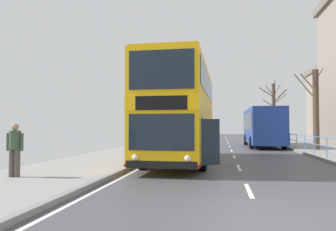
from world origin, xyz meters
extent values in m
cube|color=#4A4A4F|center=(0.00, 0.00, -0.03)|extent=(8.40, 140.00, 0.06)
cube|color=silver|center=(0.00, 2.60, 0.00)|extent=(0.12, 2.00, 0.00)
cube|color=silver|center=(0.00, 7.40, 0.00)|extent=(0.12, 2.00, 0.00)
cube|color=silver|center=(0.00, 12.20, 0.00)|extent=(0.12, 2.00, 0.00)
cube|color=silver|center=(0.00, 17.00, 0.00)|extent=(0.12, 2.00, 0.00)
cube|color=silver|center=(0.00, 21.80, 0.00)|extent=(0.12, 2.00, 0.00)
cube|color=silver|center=(0.00, 26.60, 0.00)|extent=(0.12, 2.00, 0.00)
cube|color=silver|center=(0.00, 31.40, 0.00)|extent=(0.12, 2.00, 0.00)
cube|color=silver|center=(0.00, 36.20, 0.00)|extent=(0.12, 2.00, 0.00)
cube|color=silver|center=(0.00, 41.00, 0.00)|extent=(0.12, 2.00, 0.00)
cube|color=silver|center=(0.00, 45.80, 0.00)|extent=(0.12, 2.00, 0.00)
cube|color=silver|center=(0.00, 50.60, 0.00)|extent=(0.12, 2.00, 0.00)
cube|color=silver|center=(-3.95, 0.00, 0.00)|extent=(0.12, 133.00, 0.00)
cube|color=gray|center=(-4.30, 0.00, 0.07)|extent=(0.20, 140.00, 0.14)
cube|color=#F4B20F|center=(-2.56, 9.17, 1.28)|extent=(2.61, 10.21, 1.86)
cube|color=#F4B20F|center=(-2.56, 9.17, 2.45)|extent=(2.62, 10.26, 0.49)
cube|color=#F4B20F|center=(-2.56, 9.17, 3.55)|extent=(2.61, 10.21, 1.70)
cube|color=#D0970D|center=(-2.56, 9.17, 4.44)|extent=(2.53, 9.90, 0.08)
cube|color=#19232D|center=(-2.63, 4.07, 1.50)|extent=(2.16, 0.06, 1.19)
cube|color=black|center=(-2.63, 4.06, 2.45)|extent=(1.72, 0.05, 0.47)
cube|color=#19232D|center=(-2.63, 4.07, 3.55)|extent=(2.16, 0.06, 1.29)
cube|color=black|center=(-2.63, 4.06, 0.45)|extent=(2.34, 0.11, 0.24)
cube|color=#B2140F|center=(-2.56, 9.17, 0.41)|extent=(2.63, 10.26, 0.10)
cube|color=#19232D|center=(-1.31, 9.41, 1.54)|extent=(0.13, 7.94, 0.97)
cube|color=#19232D|center=(-1.32, 9.15, 3.63)|extent=(0.15, 9.16, 1.02)
cube|color=#19232D|center=(-3.80, 9.44, 1.54)|extent=(0.13, 7.94, 0.97)
cube|color=#19232D|center=(-3.80, 9.19, 3.63)|extent=(0.15, 9.16, 1.02)
sphere|color=white|center=(-1.77, 4.04, 0.67)|extent=(0.20, 0.20, 0.20)
sphere|color=white|center=(-3.49, 4.06, 0.67)|extent=(0.20, 0.20, 0.20)
cube|color=#19232D|center=(-1.11, 5.11, 1.15)|extent=(0.68, 0.48, 1.60)
cube|color=black|center=(-1.44, 5.42, 1.15)|extent=(0.11, 0.90, 1.60)
cylinder|color=black|center=(-1.42, 6.26, 0.52)|extent=(0.32, 1.04, 1.04)
cylinder|color=black|center=(-3.78, 6.30, 0.52)|extent=(0.32, 1.04, 1.04)
cylinder|color=black|center=(-1.33, 12.34, 0.52)|extent=(0.32, 1.04, 1.04)
cylinder|color=black|center=(-3.69, 12.37, 0.52)|extent=(0.32, 1.04, 1.04)
cube|color=navy|center=(2.73, 21.85, 1.74)|extent=(2.51, 9.24, 2.83)
cube|color=#19232D|center=(1.48, 21.85, 2.13)|extent=(0.05, 7.85, 1.36)
cube|color=#19232D|center=(3.98, 21.86, 2.13)|extent=(0.05, 7.85, 1.36)
cube|color=#19232D|center=(2.71, 26.48, 2.02)|extent=(2.13, 0.04, 1.70)
cylinder|color=black|center=(1.53, 24.46, 0.48)|extent=(0.28, 0.96, 0.96)
cylinder|color=black|center=(3.91, 24.47, 0.48)|extent=(0.28, 0.96, 0.96)
cylinder|color=black|center=(1.55, 19.03, 0.48)|extent=(0.28, 0.96, 0.96)
cylinder|color=black|center=(3.93, 19.04, 0.48)|extent=(0.28, 0.96, 0.96)
cylinder|color=#598CC6|center=(4.45, 10.87, 0.66)|extent=(0.05, 0.05, 1.04)
cylinder|color=#598CC6|center=(4.45, 13.04, 0.66)|extent=(0.05, 0.05, 1.04)
cylinder|color=#598CC6|center=(4.45, 15.21, 0.66)|extent=(0.05, 0.05, 1.04)
cylinder|color=#598CC6|center=(4.45, 17.37, 0.66)|extent=(0.05, 0.05, 1.04)
cylinder|color=#598CC6|center=(4.45, 19.54, 0.66)|extent=(0.05, 0.05, 1.04)
cylinder|color=#598CC6|center=(4.45, 21.70, 0.66)|extent=(0.05, 0.05, 1.04)
cylinder|color=#598CC6|center=(4.45, 23.87, 0.66)|extent=(0.05, 0.05, 1.04)
cylinder|color=#598CC6|center=(4.45, 11.96, 1.13)|extent=(0.04, 23.83, 0.04)
cylinder|color=#598CC6|center=(4.45, 11.96, 0.71)|extent=(0.04, 23.83, 0.04)
cylinder|color=#4C473D|center=(-6.88, 2.85, 0.58)|extent=(0.17, 0.17, 0.89)
cylinder|color=#4C473D|center=(-7.07, 2.83, 0.58)|extent=(0.17, 0.17, 0.89)
cylinder|color=#384C38|center=(-6.98, 2.84, 1.27)|extent=(0.37, 0.37, 0.57)
cylinder|color=#384C38|center=(-6.76, 2.86, 1.21)|extent=(0.11, 0.11, 0.54)
cylinder|color=#384C38|center=(-7.19, 2.82, 1.21)|extent=(0.11, 0.11, 0.54)
sphere|color=tan|center=(-6.98, 2.84, 1.67)|extent=(0.24, 0.24, 0.22)
cylinder|color=#4C3D2D|center=(5.68, 17.11, 2.86)|extent=(0.41, 0.41, 5.45)
cylinder|color=#4C3D2D|center=(5.02, 17.24, 4.44)|extent=(1.39, 0.33, 1.87)
cylinder|color=#4C3D2D|center=(5.49, 16.70, 4.79)|extent=(0.47, 0.89, 1.36)
cylinder|color=#4C3D2D|center=(6.01, 17.35, 5.31)|extent=(0.73, 0.55, 0.98)
cylinder|color=#4C3D2D|center=(5.82, 17.92, 4.64)|extent=(0.36, 1.68, 1.72)
cylinder|color=#4C3D2D|center=(5.24, 17.29, 4.74)|extent=(0.97, 0.46, 1.33)
cylinder|color=#4C3D2D|center=(5.72, 35.23, 3.59)|extent=(0.44, 0.44, 6.89)
cylinder|color=#4C3D2D|center=(6.22, 35.68, 6.28)|extent=(1.10, 0.99, 1.60)
cylinder|color=#4C3D2D|center=(6.55, 35.54, 5.12)|extent=(1.71, 0.69, 1.45)
cylinder|color=#4C3D2D|center=(5.13, 35.47, 4.63)|extent=(1.27, 0.59, 0.92)
cylinder|color=#4C3D2D|center=(6.52, 35.36, 5.49)|extent=(1.71, 0.37, 1.80)
cylinder|color=#4C3D2D|center=(5.31, 35.59, 6.22)|extent=(0.95, 0.85, 1.45)
cylinder|color=#4C3D2D|center=(4.81, 34.82, 5.94)|extent=(1.91, 0.95, 1.17)
cylinder|color=#4C3D2D|center=(5.74, 34.69, 6.45)|extent=(0.11, 1.15, 1.99)
camera|label=1|loc=(-0.72, -6.20, 1.68)|focal=34.54mm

